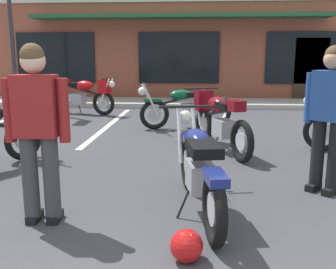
{
  "coord_description": "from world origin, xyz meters",
  "views": [
    {
      "loc": [
        0.64,
        -1.01,
        1.58
      ],
      "look_at": [
        0.27,
        3.97,
        0.55
      ],
      "focal_mm": 41.87,
      "sensor_mm": 36.0,
      "label": 1
    }
  ],
  "objects_px": {
    "motorcycle_red_sportbike": "(186,107)",
    "motorcycle_blue_standard": "(83,94)",
    "motorcycle_green_cafe_racer": "(219,119)",
    "person_in_black_shirt": "(37,125)",
    "person_in_shorts_foreground": "(330,111)",
    "helmet_on_pavement": "(186,246)",
    "motorcycle_foreground_classic": "(199,167)"
  },
  "relations": [
    {
      "from": "person_in_black_shirt",
      "to": "motorcycle_green_cafe_racer",
      "type": "bearing_deg",
      "value": 59.37
    },
    {
      "from": "motorcycle_foreground_classic",
      "to": "motorcycle_red_sportbike",
      "type": "height_order",
      "value": "same"
    },
    {
      "from": "motorcycle_green_cafe_racer",
      "to": "helmet_on_pavement",
      "type": "bearing_deg",
      "value": -96.61
    },
    {
      "from": "motorcycle_green_cafe_racer",
      "to": "helmet_on_pavement",
      "type": "xyz_separation_m",
      "value": [
        -0.42,
        -3.67,
        -0.4
      ]
    },
    {
      "from": "person_in_black_shirt",
      "to": "motorcycle_foreground_classic",
      "type": "bearing_deg",
      "value": 15.24
    },
    {
      "from": "motorcycle_blue_standard",
      "to": "motorcycle_green_cafe_racer",
      "type": "height_order",
      "value": "same"
    },
    {
      "from": "motorcycle_foreground_classic",
      "to": "motorcycle_red_sportbike",
      "type": "xyz_separation_m",
      "value": [
        -0.27,
        4.6,
        0.0
      ]
    },
    {
      "from": "motorcycle_foreground_classic",
      "to": "person_in_shorts_foreground",
      "type": "xyz_separation_m",
      "value": [
        1.46,
        0.68,
        0.49
      ]
    },
    {
      "from": "motorcycle_green_cafe_racer",
      "to": "person_in_black_shirt",
      "type": "distance_m",
      "value": 3.57
    },
    {
      "from": "motorcycle_red_sportbike",
      "to": "person_in_shorts_foreground",
      "type": "relative_size",
      "value": 1.21
    },
    {
      "from": "motorcycle_foreground_classic",
      "to": "motorcycle_blue_standard",
      "type": "relative_size",
      "value": 1.02
    },
    {
      "from": "motorcycle_red_sportbike",
      "to": "person_in_black_shirt",
      "type": "distance_m",
      "value": 5.16
    },
    {
      "from": "helmet_on_pavement",
      "to": "person_in_shorts_foreground",
      "type": "bearing_deg",
      "value": 47.46
    },
    {
      "from": "motorcycle_red_sportbike",
      "to": "motorcycle_blue_standard",
      "type": "relative_size",
      "value": 0.99
    },
    {
      "from": "motorcycle_red_sportbike",
      "to": "helmet_on_pavement",
      "type": "height_order",
      "value": "motorcycle_red_sportbike"
    },
    {
      "from": "motorcycle_blue_standard",
      "to": "person_in_shorts_foreground",
      "type": "distance_m",
      "value": 7.28
    },
    {
      "from": "motorcycle_green_cafe_racer",
      "to": "person_in_black_shirt",
      "type": "relative_size",
      "value": 1.2
    },
    {
      "from": "motorcycle_red_sportbike",
      "to": "motorcycle_green_cafe_racer",
      "type": "height_order",
      "value": "same"
    },
    {
      "from": "motorcycle_red_sportbike",
      "to": "motorcycle_blue_standard",
      "type": "bearing_deg",
      "value": 147.26
    },
    {
      "from": "person_in_shorts_foreground",
      "to": "helmet_on_pavement",
      "type": "bearing_deg",
      "value": -132.54
    },
    {
      "from": "motorcycle_blue_standard",
      "to": "helmet_on_pavement",
      "type": "xyz_separation_m",
      "value": [
        2.95,
        -7.39,
        -0.4
      ]
    },
    {
      "from": "motorcycle_blue_standard",
      "to": "person_in_shorts_foreground",
      "type": "bearing_deg",
      "value": -51.71
    },
    {
      "from": "motorcycle_blue_standard",
      "to": "person_in_black_shirt",
      "type": "xyz_separation_m",
      "value": [
        1.57,
        -6.78,
        0.42
      ]
    },
    {
      "from": "person_in_shorts_foreground",
      "to": "motorcycle_foreground_classic",
      "type": "bearing_deg",
      "value": -155.16
    },
    {
      "from": "person_in_black_shirt",
      "to": "helmet_on_pavement",
      "type": "distance_m",
      "value": 1.72
    },
    {
      "from": "person_in_black_shirt",
      "to": "person_in_shorts_foreground",
      "type": "distance_m",
      "value": 3.13
    },
    {
      "from": "motorcycle_green_cafe_racer",
      "to": "person_in_black_shirt",
      "type": "height_order",
      "value": "person_in_black_shirt"
    },
    {
      "from": "motorcycle_blue_standard",
      "to": "helmet_on_pavement",
      "type": "bearing_deg",
      "value": -68.26
    },
    {
      "from": "motorcycle_red_sportbike",
      "to": "motorcycle_blue_standard",
      "type": "distance_m",
      "value": 3.3
    },
    {
      "from": "person_in_shorts_foreground",
      "to": "helmet_on_pavement",
      "type": "xyz_separation_m",
      "value": [
        -1.55,
        -1.69,
        -0.82
      ]
    },
    {
      "from": "motorcycle_blue_standard",
      "to": "helmet_on_pavement",
      "type": "height_order",
      "value": "motorcycle_blue_standard"
    },
    {
      "from": "motorcycle_foreground_classic",
      "to": "person_in_shorts_foreground",
      "type": "distance_m",
      "value": 1.68
    }
  ]
}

